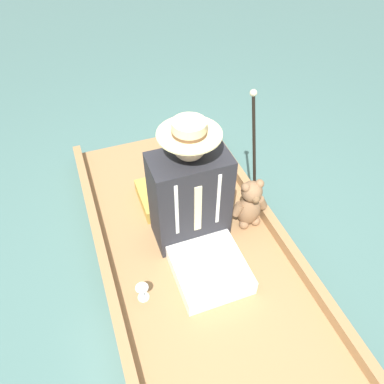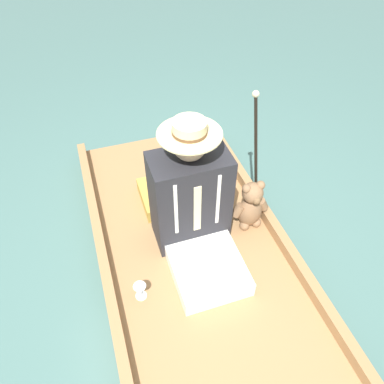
{
  "view_description": "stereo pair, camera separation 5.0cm",
  "coord_description": "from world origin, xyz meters",
  "px_view_note": "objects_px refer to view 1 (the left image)",
  "views": [
    {
      "loc": [
        0.52,
        1.34,
        2.1
      ],
      "look_at": [
        -0.02,
        -0.13,
        0.55
      ],
      "focal_mm": 35.0,
      "sensor_mm": 36.0,
      "label": 1
    },
    {
      "loc": [
        0.47,
        1.36,
        2.1
      ],
      "look_at": [
        -0.02,
        -0.13,
        0.55
      ],
      "focal_mm": 35.0,
      "sensor_mm": 36.0,
      "label": 2
    }
  ],
  "objects_px": {
    "walking_cane": "(254,149)",
    "seated_person": "(193,206)",
    "wine_glass": "(142,290)",
    "teddy_bear": "(250,205)"
  },
  "relations": [
    {
      "from": "wine_glass",
      "to": "walking_cane",
      "type": "xyz_separation_m",
      "value": [
        -0.89,
        -0.47,
        0.43
      ]
    },
    {
      "from": "teddy_bear",
      "to": "walking_cane",
      "type": "distance_m",
      "value": 0.37
    },
    {
      "from": "wine_glass",
      "to": "walking_cane",
      "type": "height_order",
      "value": "walking_cane"
    },
    {
      "from": "walking_cane",
      "to": "wine_glass",
      "type": "bearing_deg",
      "value": 27.65
    },
    {
      "from": "seated_person",
      "to": "walking_cane",
      "type": "height_order",
      "value": "seated_person"
    },
    {
      "from": "seated_person",
      "to": "teddy_bear",
      "type": "height_order",
      "value": "seated_person"
    },
    {
      "from": "teddy_bear",
      "to": "wine_glass",
      "type": "bearing_deg",
      "value": 20.79
    },
    {
      "from": "walking_cane",
      "to": "seated_person",
      "type": "bearing_deg",
      "value": 19.33
    },
    {
      "from": "teddy_bear",
      "to": "wine_glass",
      "type": "height_order",
      "value": "teddy_bear"
    },
    {
      "from": "teddy_bear",
      "to": "walking_cane",
      "type": "xyz_separation_m",
      "value": [
        -0.07,
        -0.15,
        0.33
      ]
    }
  ]
}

